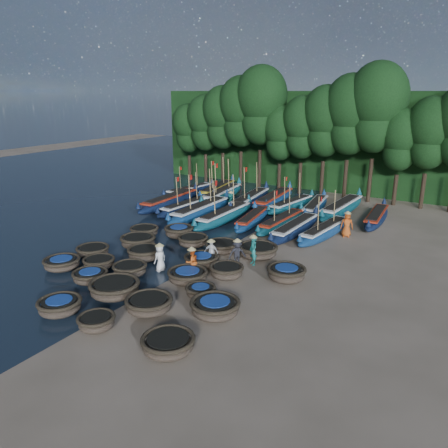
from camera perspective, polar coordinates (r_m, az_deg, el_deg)
The scene contains 61 objects.
ground at distance 27.29m, azimuth -2.11°, elevation -4.50°, with size 120.00×120.00×0.00m, color gray.
foliage_wall at distance 47.02m, azimuth 14.27°, elevation 10.38°, with size 40.00×3.00×10.00m, color black.
coracle_2 at distance 21.99m, azimuth -20.67°, elevation -9.95°, with size 2.42×2.42×0.75m.
coracle_3 at distance 20.20m, azimuth -16.33°, elevation -12.15°, with size 1.68×1.68×0.67m.
coracle_4 at distance 18.03m, azimuth -7.31°, elevation -15.24°, with size 2.41×2.41×0.72m.
coracle_5 at distance 27.15m, azimuth -20.44°, elevation -4.81°, with size 2.45×2.45×0.71m.
coracle_6 at distance 24.89m, azimuth -17.07°, elevation -6.50°, with size 1.97×1.97×0.67m.
coracle_7 at distance 22.89m, azimuth -14.11°, elevation -8.12°, with size 2.66×2.66×0.84m.
coracle_8 at distance 21.07m, azimuth -9.77°, elevation -10.26°, with size 2.39×2.39×0.76m.
coracle_9 at distance 20.42m, azimuth -1.17°, elevation -10.81°, with size 2.39×2.39×0.81m.
coracle_10 at distance 28.62m, azimuth -16.76°, elevation -3.37°, with size 2.32×2.32×0.68m.
coracle_11 at distance 26.69m, azimuth -16.01°, elevation -4.83°, with size 2.05×2.05×0.65m.
coracle_12 at distance 25.12m, azimuth -12.20°, elevation -5.80°, with size 1.96×1.96×0.74m.
coracle_13 at distance 23.88m, azimuth -4.77°, elevation -6.72°, with size 2.42×2.42×0.72m.
coracle_14 at distance 22.19m, azimuth -3.07°, elevation -8.73°, with size 1.67×1.67×0.63m.
coracle_15 at distance 29.40m, azimuth -11.17°, elevation -2.22°, with size 2.78×2.78×0.84m.
coracle_16 at distance 27.24m, azimuth -10.33°, elevation -3.75°, with size 2.25×2.25×0.82m.
coracle_17 at distance 25.83m, azimuth -2.97°, elevation -4.74°, with size 2.26×2.26×0.76m.
coracle_18 at distance 24.32m, azimuth 0.33°, elevation -6.14°, with size 1.98×1.98×0.76m.
coracle_19 at distance 24.20m, azimuth 8.15°, elevation -6.36°, with size 2.21×2.21×0.81m.
coracle_20 at distance 31.56m, azimuth -10.37°, elevation -0.93°, with size 2.19×2.19×0.75m.
coracle_21 at distance 31.03m, azimuth -5.91°, elevation -0.95°, with size 2.43×2.43×0.83m.
coracle_22 at distance 29.19m, azimuth -4.07°, elevation -2.17°, with size 2.24×2.24×0.75m.
coracle_23 at distance 28.06m, azimuth -0.32°, elevation -2.97°, with size 2.31×2.31×0.73m.
coracle_24 at distance 27.25m, azimuth 4.45°, elevation -3.49°, with size 2.50×2.50×0.84m.
long_boat_1 at distance 39.21m, azimuth -7.08°, elevation 3.01°, with size 2.03×9.08×1.60m.
long_boat_2 at distance 37.48m, azimuth -4.76°, elevation 2.30°, with size 1.75×7.83×3.33m.
long_boat_3 at distance 35.82m, azimuth -3.07°, elevation 1.79°, with size 1.80×9.10×3.87m.
long_boat_4 at distance 34.36m, azimuth 0.03°, elevation 1.10°, with size 1.62×8.67×3.68m.
long_boat_5 at distance 33.91m, azimuth 3.77°, elevation 0.68°, with size 2.39×7.21×1.28m.
long_boat_6 at distance 33.23m, azimuth 7.49°, elevation 0.26°, with size 1.58×7.57×3.22m.
long_boat_7 at distance 31.75m, azimuth 9.29°, elevation -0.55°, with size 1.59×8.12×1.43m.
long_boat_8 at distance 31.60m, azimuth 13.04°, elevation -0.90°, with size 2.16×7.77×3.32m.
long_boat_9 at distance 43.66m, azimuth -4.54°, elevation 4.36°, with size 2.22×7.21×3.09m.
long_boat_10 at distance 43.35m, azimuth -0.84°, elevation 4.46°, with size 2.95×8.64×3.72m.
long_boat_11 at distance 41.35m, azimuth -0.27°, elevation 3.87°, with size 2.72×8.92×3.82m.
long_boat_12 at distance 39.32m, azimuth 3.42°, elevation 3.15°, with size 2.64×9.02×3.86m.
long_boat_13 at distance 39.63m, azimuth 6.51°, elevation 3.18°, with size 2.29×9.10×1.61m.
long_boat_14 at distance 38.53m, azimuth 8.81°, elevation 2.53°, with size 2.32×7.40×3.17m.
long_boat_15 at distance 38.21m, azimuth 11.82°, elevation 2.26°, with size 2.41×7.65×1.36m.
long_boat_16 at distance 37.88m, azimuth 15.13°, elevation 2.05°, with size 2.05×9.12×1.61m.
long_boat_17 at distance 36.21m, azimuth 19.29°, elevation 0.85°, with size 1.89×7.70×1.36m.
fisherman_0 at distance 25.36m, azimuth -8.35°, elevation -4.27°, with size 0.64×0.87×1.82m.
fisherman_1 at distance 26.05m, azimuth 3.84°, elevation -3.28°, with size 0.78×0.73×1.99m.
fisherman_2 at distance 24.62m, azimuth -4.21°, elevation -4.84°, with size 0.88×0.96×1.80m.
fisherman_3 at distance 25.75m, azimuth 1.74°, elevation -3.76°, with size 1.16×1.22×1.86m.
fisherman_4 at distance 26.11m, azimuth -1.68°, elevation -3.55°, with size 0.94×0.52×1.71m.
fisherman_5 at distance 38.29m, azimuth 0.90°, elevation 3.13°, with size 1.14×1.49×1.77m.
fisherman_6 at distance 32.18m, azimuth 15.75°, elevation 0.02°, with size 1.03×0.85×2.00m.
tree_0 at distance 51.13m, azimuth -4.64°, elevation 12.42°, with size 3.68×3.68×8.68m.
tree_1 at distance 49.76m, azimuth -2.47°, elevation 13.11°, with size 4.09×4.09×9.65m.
tree_2 at distance 48.46m, azimuth -0.16°, elevation 13.83°, with size 4.51×4.51×10.63m.
tree_3 at distance 47.25m, azimuth 2.28°, elevation 14.55°, with size 4.92×4.92×11.60m.
tree_4 at distance 46.13m, azimuth 4.87°, elevation 15.29°, with size 5.34×5.34×12.58m.
tree_5 at distance 45.29m, azimuth 7.42°, elevation 11.75°, with size 3.68×3.68×8.68m.
tree_6 at distance 44.33m, azimuth 10.22°, elevation 12.40°, with size 4.09×4.09×9.65m.
tree_7 at distance 43.48m, azimuth 13.15°, elevation 13.04°, with size 4.51×4.51×10.63m.
tree_8 at distance 42.75m, azimuth 16.20°, elevation 13.67°, with size 4.92×4.92×11.60m.
tree_9 at distance 42.15m, azimuth 19.36°, elevation 14.27°, with size 5.34×5.34×12.58m.
tree_10 at distance 41.86m, azimuth 22.10°, elevation 10.26°, with size 3.68×3.68×8.68m.
tree_11 at distance 41.46m, azimuth 25.37°, elevation 10.77°, with size 4.09×4.09×9.65m.
Camera 1 is at (14.24, -21.03, 9.99)m, focal length 35.00 mm.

